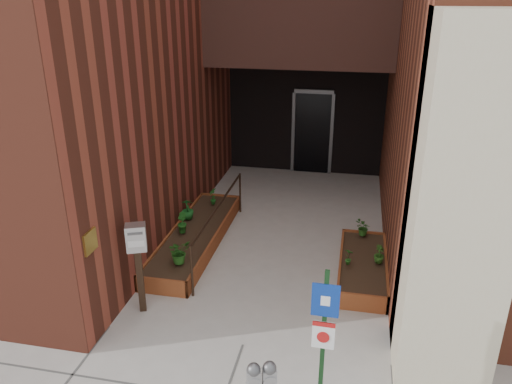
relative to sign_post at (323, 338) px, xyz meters
The scene contains 13 objects.
ground 2.09m from the sign_post, 133.23° to the left, with size 80.00×80.00×0.00m, color #9E9991.
planter_left 4.88m from the sign_post, 124.51° to the left, with size 0.90×3.60×0.30m.
planter_right 3.62m from the sign_post, 82.33° to the left, with size 0.80×2.20×0.30m.
handrail 4.47m from the sign_post, 119.55° to the left, with size 0.04×3.34×0.90m.
sign_post is the anchor object (origin of this frame).
payment_dropbox 3.30m from the sign_post, 148.90° to the left, with size 0.35×0.30×1.45m.
shrub_left_a 3.79m from the sign_post, 133.72° to the left, with size 0.37×0.37×0.41m, color #225819.
shrub_left_b 4.82m from the sign_post, 127.63° to the left, with size 0.22×0.22×0.39m, color #1C5919.
shrub_left_c 5.35m from the sign_post, 124.39° to the left, with size 0.23×0.23×0.41m, color #1C6221.
shrub_left_d 5.87m from the sign_post, 117.64° to the left, with size 0.19×0.19×0.36m, color #1B611B.
shrub_right_a 3.53m from the sign_post, 78.08° to the left, with size 0.17×0.17×0.31m, color #255117.
shrub_right_b 3.30m from the sign_post, 86.24° to the left, with size 0.16×0.16×0.30m, color #235E1B.
shrub_right_c 4.41m from the sign_post, 84.23° to the left, with size 0.27×0.27×0.30m, color #235418.
Camera 1 is at (1.30, -5.42, 4.57)m, focal length 35.00 mm.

